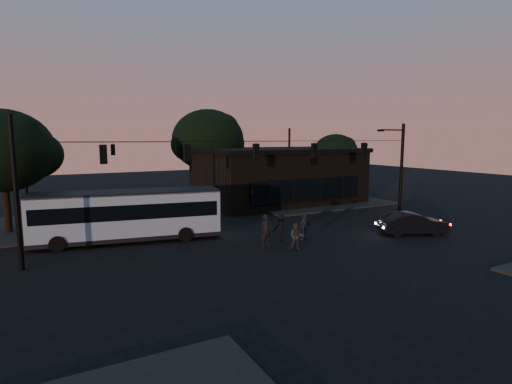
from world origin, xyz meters
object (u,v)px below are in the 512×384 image
building (278,175)px  pedestrian_c (304,227)px  bus (128,213)px  pedestrian_d (281,228)px  pedestrian_b (296,236)px  pedestrian_a (266,231)px  car (413,223)px

building → pedestrian_c: size_ratio=9.22×
bus → pedestrian_d: 9.52m
pedestrian_b → bus: bearing=177.3°
pedestrian_c → pedestrian_d: 1.52m
bus → pedestrian_a: bearing=-26.9°
building → car: 16.17m
pedestrian_a → pedestrian_c: pedestrian_a is taller
bus → pedestrian_b: bus is taller
car → building: bearing=26.5°
bus → pedestrian_b: bearing=-29.1°
building → pedestrian_a: bearing=-123.9°
pedestrian_d → pedestrian_c: bearing=170.1°
bus → pedestrian_d: bus is taller
pedestrian_a → pedestrian_c: size_ratio=1.15×
car → pedestrian_c: pedestrian_c is taller
building → pedestrian_c: building is taller
car → pedestrian_b: pedestrian_b is taller
building → pedestrian_b: size_ratio=9.88×
car → pedestrian_b: bearing=109.9°
pedestrian_c → pedestrian_d: size_ratio=0.99×
pedestrian_a → pedestrian_d: (1.46, 0.71, -0.12)m
car → pedestrian_b: size_ratio=2.87×
bus → car: (16.99, -7.26, -1.03)m
pedestrian_b → pedestrian_c: (1.70, 1.60, 0.06)m
pedestrian_b → pedestrian_d: (0.27, 2.12, 0.06)m
pedestrian_a → pedestrian_c: (2.88, 0.19, -0.13)m
bus → pedestrian_a: 8.67m
car → pedestrian_a: 10.32m
bus → pedestrian_d: (8.33, -4.51, -0.93)m
building → bus: bearing=-151.7°
building → car: size_ratio=3.45×
pedestrian_b → pedestrian_d: 2.14m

